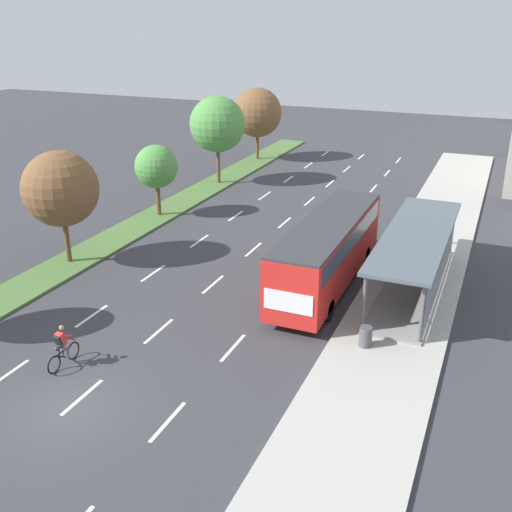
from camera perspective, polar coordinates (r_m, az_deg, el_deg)
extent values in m
plane|color=#38383D|center=(22.13, -17.48, -13.77)|extent=(140.00, 140.00, 0.00)
cube|color=#4C7038|center=(41.11, -8.81, 4.20)|extent=(2.60, 52.00, 0.12)
cube|color=#ADAAA3|center=(35.56, 16.12, 0.67)|extent=(4.50, 52.00, 0.15)
cube|color=white|center=(24.71, -22.72, -10.45)|extent=(0.14, 2.26, 0.01)
cube|color=white|center=(27.91, -15.41, -5.53)|extent=(0.14, 2.26, 0.01)
cube|color=white|center=(31.62, -9.79, -1.63)|extent=(0.14, 2.26, 0.01)
cube|color=white|center=(35.68, -5.42, 1.44)|extent=(0.14, 2.26, 0.01)
cube|color=white|center=(39.99, -1.96, 3.85)|extent=(0.14, 2.26, 0.01)
cube|color=white|center=(44.47, 0.83, 5.78)|extent=(0.14, 2.26, 0.01)
cube|color=white|center=(49.08, 3.11, 7.34)|extent=(0.14, 2.26, 0.01)
cube|color=white|center=(53.79, 5.01, 8.62)|extent=(0.14, 2.26, 0.01)
cube|color=white|center=(58.56, 6.62, 9.69)|extent=(0.14, 2.26, 0.01)
cube|color=white|center=(22.59, -16.24, -12.79)|extent=(0.14, 2.26, 0.01)
cube|color=white|center=(26.05, -9.26, -7.07)|extent=(0.14, 2.26, 0.01)
cube|color=white|center=(29.99, -4.12, -2.71)|extent=(0.14, 2.26, 0.01)
cube|color=white|center=(34.25, -0.25, 0.63)|extent=(0.14, 2.26, 0.01)
cube|color=white|center=(38.72, 2.75, 3.21)|extent=(0.14, 2.26, 0.01)
cube|color=white|center=(43.33, 5.13, 5.24)|extent=(0.14, 2.26, 0.01)
cube|color=white|center=(48.05, 7.06, 6.87)|extent=(0.14, 2.26, 0.01)
cube|color=white|center=(52.85, 8.65, 8.20)|extent=(0.14, 2.26, 0.01)
cube|color=white|center=(57.70, 9.99, 9.31)|extent=(0.14, 2.26, 0.01)
cube|color=white|center=(20.84, -8.41, -15.35)|extent=(0.14, 2.26, 0.01)
cube|color=white|center=(24.55, -2.21, -8.73)|extent=(0.14, 2.26, 0.01)
cube|color=white|center=(28.70, 2.14, -3.87)|extent=(0.14, 2.26, 0.01)
cube|color=white|center=(33.12, 5.32, -0.25)|extent=(0.14, 2.26, 0.01)
cube|color=white|center=(37.73, 7.74, 2.50)|extent=(0.14, 2.26, 0.01)
cube|color=white|center=(42.45, 9.64, 4.65)|extent=(0.14, 2.26, 0.01)
cube|color=white|center=(47.26, 11.15, 6.36)|extent=(0.14, 2.26, 0.01)
cube|color=white|center=(52.12, 12.40, 7.74)|extent=(0.14, 2.26, 0.01)
cube|color=white|center=(57.04, 13.44, 8.89)|extent=(0.14, 2.26, 0.01)
cube|color=gray|center=(30.18, 14.61, -2.84)|extent=(2.60, 11.03, 0.10)
cylinder|color=#56565B|center=(25.07, 10.27, -4.38)|extent=(0.16, 0.16, 2.60)
cylinder|color=#56565B|center=(34.69, 14.33, 2.92)|extent=(0.16, 0.16, 2.60)
cylinder|color=#56565B|center=(24.75, 15.60, -5.25)|extent=(0.16, 0.16, 2.60)
cylinder|color=#56565B|center=(34.46, 18.19, 2.35)|extent=(0.16, 0.16, 2.60)
cube|color=gray|center=(29.53, 17.22, -0.84)|extent=(0.10, 10.48, 2.34)
cube|color=#4C5660|center=(29.16, 15.12, 2.02)|extent=(2.90, 11.43, 0.16)
cube|color=red|center=(29.31, 6.88, 0.50)|extent=(2.50, 11.20, 2.80)
cube|color=#2D3D4C|center=(29.00, 6.96, 2.06)|extent=(2.54, 10.30, 0.90)
cube|color=#333338|center=(28.80, 7.01, 3.20)|extent=(2.45, 10.98, 0.12)
cube|color=#2D3D4C|center=(34.32, 9.60, 4.25)|extent=(2.25, 0.06, 1.54)
cube|color=white|center=(24.49, 3.09, -4.43)|extent=(2.12, 0.04, 0.90)
cylinder|color=black|center=(33.19, 6.67, 0.66)|extent=(0.30, 1.00, 1.00)
cylinder|color=black|center=(32.70, 10.36, 0.10)|extent=(0.30, 1.00, 1.00)
cylinder|color=black|center=(27.15, 2.42, -4.31)|extent=(0.30, 1.00, 1.00)
cylinder|color=black|center=(26.55, 6.88, -5.12)|extent=(0.30, 1.00, 1.00)
torus|color=black|center=(24.71, -17.05, -8.63)|extent=(0.06, 0.72, 0.72)
torus|color=black|center=(24.02, -18.71, -9.81)|extent=(0.06, 0.72, 0.72)
cylinder|color=black|center=(24.22, -17.95, -8.64)|extent=(0.05, 0.94, 0.05)
cylinder|color=black|center=(24.25, -18.05, -9.12)|extent=(0.05, 0.57, 0.42)
cylinder|color=black|center=(24.09, -18.26, -8.82)|extent=(0.04, 0.04, 0.40)
cube|color=black|center=(23.99, -18.32, -8.41)|extent=(0.12, 0.24, 0.06)
cylinder|color=black|center=(24.41, -17.27, -7.57)|extent=(0.46, 0.04, 0.04)
cube|color=red|center=(23.94, -18.13, -7.53)|extent=(0.30, 0.36, 0.59)
cube|color=black|center=(23.83, -18.39, -7.66)|extent=(0.26, 0.26, 0.42)
sphere|color=#9E7051|center=(23.82, -18.07, -6.53)|extent=(0.20, 0.20, 0.20)
cylinder|color=#4C4C56|center=(24.19, -18.28, -8.32)|extent=(0.12, 0.42, 0.25)
cylinder|color=#4C4C56|center=(24.43, -17.95, -8.67)|extent=(0.10, 0.17, 0.41)
cylinder|color=#4C4C56|center=(24.05, -17.84, -8.46)|extent=(0.12, 0.42, 0.25)
cylinder|color=#4C4C56|center=(24.28, -17.52, -8.81)|extent=(0.10, 0.17, 0.41)
cylinder|color=red|center=(24.16, -18.12, -7.11)|extent=(0.09, 0.47, 0.28)
cylinder|color=red|center=(23.96, -17.50, -7.29)|extent=(0.09, 0.47, 0.28)
cylinder|color=brown|center=(33.47, -17.60, 1.57)|extent=(0.28, 0.28, 2.56)
sphere|color=brown|center=(32.64, -18.16, 6.12)|extent=(3.96, 3.96, 3.96)
cylinder|color=brown|center=(40.07, -9.31, 5.43)|extent=(0.28, 0.28, 2.20)
sphere|color=#4C8E42|center=(39.51, -9.50, 8.42)|extent=(2.80, 2.80, 2.80)
cylinder|color=brown|center=(47.34, -3.61, 8.76)|extent=(0.28, 0.28, 2.97)
sphere|color=#4C8E42|center=(46.71, -3.70, 12.44)|extent=(4.26, 4.26, 4.26)
cylinder|color=brown|center=(55.35, 0.13, 10.56)|extent=(0.28, 0.28, 2.54)
sphere|color=brown|center=(54.83, 0.13, 13.53)|extent=(4.35, 4.35, 4.35)
cylinder|color=#4C4C51|center=(24.56, 10.41, -7.57)|extent=(0.52, 0.52, 0.85)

